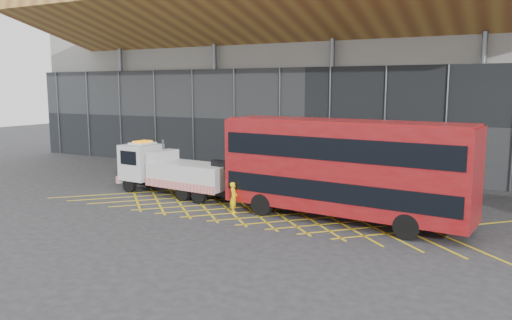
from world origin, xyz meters
The scene contains 6 objects.
ground_plane centered at (0.00, 0.00, 0.00)m, with size 120.00×120.00×0.00m, color #29292C.
road_markings centered at (4.00, 0.00, 0.01)m, with size 24.76×7.16×0.01m.
construction_building centered at (1.92, 18.40, 8.98)m, with size 55.00×23.97×18.00m.
recovery_truck centered at (-2.39, 0.65, 1.49)m, with size 9.33×3.00×3.23m.
bus_towed centered at (8.76, -0.47, 2.75)m, with size 12.41×4.05×4.96m.
worker centered at (3.25, -1.52, 0.82)m, with size 0.60×0.39×1.64m, color yellow.
Camera 1 is at (15.98, -23.53, 6.49)m, focal length 35.00 mm.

